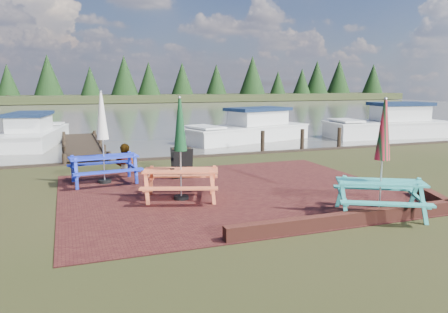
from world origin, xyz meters
TOP-DOWN VIEW (x-y plane):
  - ground at (0.00, 0.00)m, footprint 120.00×120.00m
  - paving at (0.00, 1.00)m, footprint 9.00×7.50m
  - brick_wall at (2.15, -2.42)m, footprint 6.21×1.79m
  - water at (0.00, 37.00)m, footprint 120.00×60.00m
  - far_treeline at (0.00, 66.00)m, footprint 120.00×10.00m
  - picnic_table_teal at (2.37, -2.20)m, footprint 2.47×2.38m
  - picnic_table_red at (-1.49, 0.66)m, footprint 2.32×2.18m
  - picnic_table_blue at (-3.17, 3.28)m, footprint 2.12×1.92m
  - chalkboard at (-0.83, 3.11)m, footprint 0.62×0.60m
  - jetty at (-3.50, 11.28)m, footprint 1.76×9.08m
  - boat_jetty at (-5.74, 14.26)m, footprint 3.44×6.90m
  - boat_near at (5.35, 12.29)m, footprint 7.81×4.56m
  - boat_far at (13.87, 10.94)m, footprint 7.46×3.26m
  - person at (-2.36, 4.86)m, footprint 0.82×0.69m

SIDE VIEW (x-z plane):
  - ground at x=0.00m, z-range 0.00..0.00m
  - water at x=0.00m, z-range -0.01..0.01m
  - paving at x=0.00m, z-range 0.00..0.02m
  - jetty at x=-3.50m, z-range -0.39..0.61m
  - brick_wall at x=2.15m, z-range 0.00..0.30m
  - boat_jetty at x=-5.74m, z-range -0.58..1.33m
  - boat_near at x=5.35m, z-range -0.60..1.40m
  - boat_far at x=13.87m, z-range -0.66..1.61m
  - chalkboard at x=-0.83m, z-range 0.02..0.99m
  - picnic_table_red at x=-1.49m, z-range -0.39..2.22m
  - picnic_table_teal at x=2.37m, z-range -0.39..2.23m
  - person at x=-2.36m, z-range 0.00..1.90m
  - picnic_table_blue at x=-3.17m, z-range -0.41..2.31m
  - far_treeline at x=0.00m, z-range -0.77..7.33m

